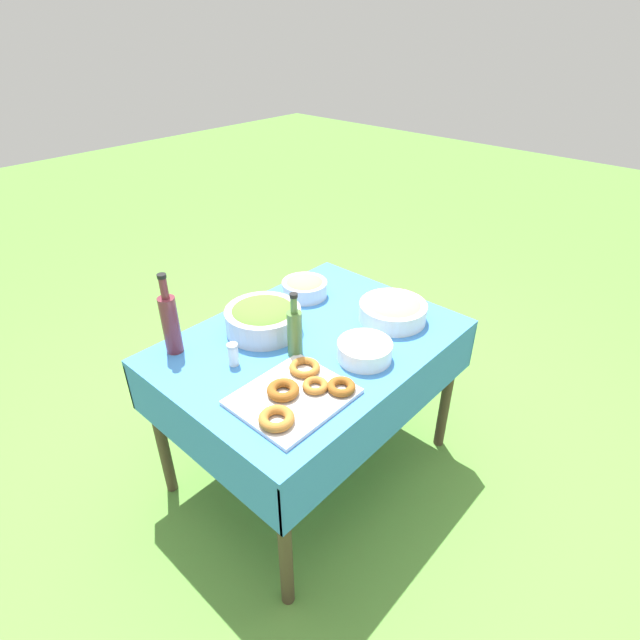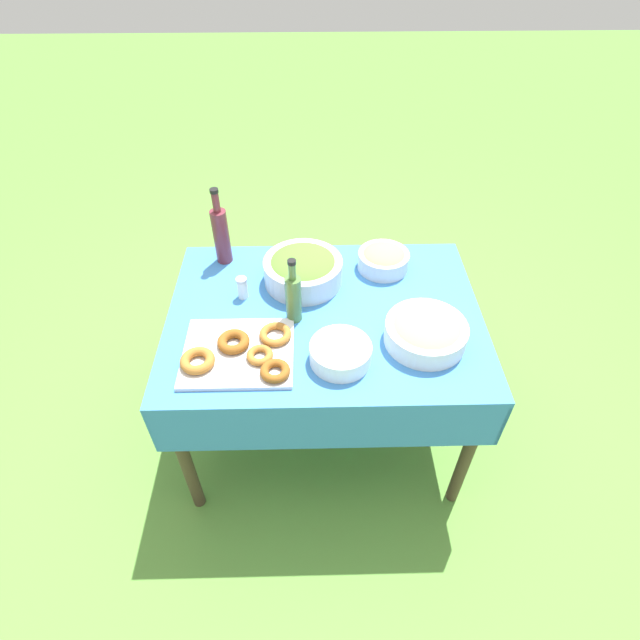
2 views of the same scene
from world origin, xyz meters
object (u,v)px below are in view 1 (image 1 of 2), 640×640
(pasta_bowl, at_px, (393,310))
(plate_stack, at_px, (365,351))
(donut_platter, at_px, (296,394))
(salad_bowl, at_px, (263,317))
(bread_bowl, at_px, (305,287))
(olive_oil_bottle, at_px, (295,332))
(wine_bottle, at_px, (170,322))

(pasta_bowl, height_order, plate_stack, pasta_bowl)
(pasta_bowl, height_order, donut_platter, pasta_bowl)
(salad_bowl, xyz_separation_m, bread_bowl, (-0.34, -0.08, -0.02))
(pasta_bowl, bearing_deg, plate_stack, 15.52)
(salad_bowl, xyz_separation_m, donut_platter, (0.22, 0.41, -0.05))
(salad_bowl, height_order, donut_platter, salad_bowl)
(olive_oil_bottle, distance_m, bread_bowl, 0.49)
(donut_platter, bearing_deg, olive_oil_bottle, -134.61)
(bread_bowl, bearing_deg, pasta_bowl, 103.09)
(olive_oil_bottle, bearing_deg, pasta_bowl, 164.47)
(bread_bowl, bearing_deg, plate_stack, 68.30)
(donut_platter, distance_m, wine_bottle, 0.59)
(olive_oil_bottle, bearing_deg, salad_bowl, -98.70)
(donut_platter, relative_size, wine_bottle, 1.20)
(plate_stack, height_order, wine_bottle, wine_bottle)
(salad_bowl, bearing_deg, plate_stack, 106.43)
(pasta_bowl, distance_m, plate_stack, 0.32)
(donut_platter, xyz_separation_m, bread_bowl, (-0.56, -0.49, 0.03))
(plate_stack, bearing_deg, salad_bowl, -73.57)
(salad_bowl, relative_size, pasta_bowl, 1.09)
(plate_stack, distance_m, bread_bowl, 0.56)
(salad_bowl, distance_m, olive_oil_bottle, 0.23)
(plate_stack, height_order, bread_bowl, bread_bowl)
(donut_platter, distance_m, bread_bowl, 0.75)
(donut_platter, xyz_separation_m, olive_oil_bottle, (-0.19, -0.19, 0.09))
(plate_stack, bearing_deg, bread_bowl, -111.70)
(salad_bowl, distance_m, wine_bottle, 0.38)
(pasta_bowl, bearing_deg, donut_platter, 4.91)
(wine_bottle, distance_m, bread_bowl, 0.69)
(plate_stack, distance_m, wine_bottle, 0.76)
(salad_bowl, bearing_deg, olive_oil_bottle, 81.30)
(pasta_bowl, relative_size, donut_platter, 0.72)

